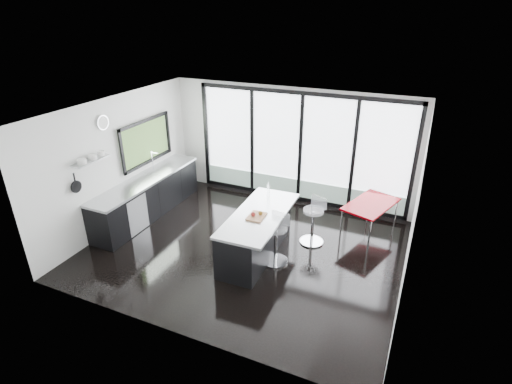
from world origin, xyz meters
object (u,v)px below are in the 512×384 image
at_px(island, 256,233).
at_px(bar_stool_near, 276,245).
at_px(bar_stool_far, 312,226).
at_px(red_table, 369,218).

relative_size(island, bar_stool_near, 2.89).
height_order(island, bar_stool_near, island).
distance_m(bar_stool_near, bar_stool_far, 1.05).
bearing_deg(island, bar_stool_near, -15.45).
relative_size(island, red_table, 1.72).
xyz_separation_m(bar_stool_far, red_table, (0.99, 0.89, -0.04)).
relative_size(bar_stool_near, bar_stool_far, 1.00).
xyz_separation_m(bar_stool_near, red_table, (1.43, 1.84, -0.04)).
bearing_deg(bar_stool_far, red_table, 63.34).
bearing_deg(red_table, bar_stool_near, -127.83).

